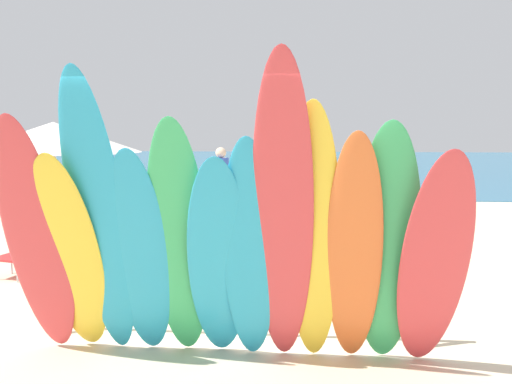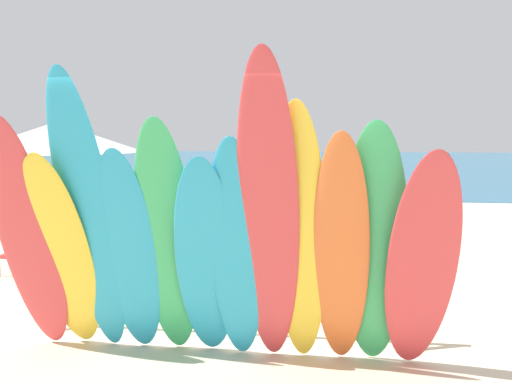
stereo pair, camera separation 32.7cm
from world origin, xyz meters
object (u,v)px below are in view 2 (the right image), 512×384
object	(u,v)px
surfboard_teal_6	(237,254)
surfboard_yellow_8	(300,240)
surfboard_teal_3	(130,255)
beach_chair_red	(28,244)
surfboard_yellow_1	(62,255)
surfboard_red_11	(422,266)
surfboard_teal_2	(89,220)
surfboard_orange_9	(341,254)
beachgoer_strolling	(231,180)
surfboard_green_4	(167,243)
surfboard_red_7	(269,219)
beachgoer_by_water	(367,203)
surfboard_rack	(230,285)
surfboard_red_0	(28,239)
surfboard_teal_5	(206,261)
surfboard_green_10	(374,250)
beach_umbrella	(56,137)

from	to	relation	value
surfboard_teal_6	surfboard_yellow_8	world-z (taller)	surfboard_yellow_8
surfboard_teal_3	beach_chair_red	size ratio (longest dim) A/B	2.48
surfboard_yellow_1	surfboard_red_11	world-z (taller)	surfboard_red_11
surfboard_teal_2	surfboard_orange_9	bearing A→B (deg)	3.45
surfboard_teal_2	beachgoer_strolling	world-z (taller)	surfboard_teal_2
surfboard_green_4	surfboard_red_7	xyz separation A→B (m)	(0.92, -0.15, 0.25)
surfboard_teal_6	beachgoer_by_water	size ratio (longest dim) A/B	1.27
surfboard_rack	surfboard_red_0	distance (m)	1.93
surfboard_yellow_8	surfboard_orange_9	bearing A→B (deg)	4.97
surfboard_orange_9	beachgoer_by_water	size ratio (longest dim) A/B	1.30
surfboard_yellow_8	beach_chair_red	distance (m)	5.14
beachgoer_strolling	surfboard_red_7	bearing A→B (deg)	-158.45
surfboard_yellow_8	surfboard_teal_5	bearing A→B (deg)	-179.63
surfboard_yellow_1	surfboard_teal_2	bearing A→B (deg)	-15.24
surfboard_red_0	beachgoer_strolling	distance (m)	7.54
surfboard_teal_3	surfboard_red_7	world-z (taller)	surfboard_red_7
surfboard_orange_9	surfboard_red_11	size ratio (longest dim) A/B	1.05
surfboard_rack	surfboard_orange_9	world-z (taller)	surfboard_orange_9
surfboard_green_10	beachgoer_by_water	world-z (taller)	surfboard_green_10
surfboard_teal_5	surfboard_teal_6	size ratio (longest dim) A/B	0.94
surfboard_orange_9	beach_chair_red	distance (m)	5.40
surfboard_rack	beach_chair_red	world-z (taller)	beach_chair_red
beach_umbrella	surfboard_green_10	bearing A→B (deg)	-26.40
surfboard_yellow_1	surfboard_green_10	distance (m)	2.78
surfboard_rack	surfboard_teal_6	size ratio (longest dim) A/B	1.76
surfboard_rack	surfboard_green_4	size ratio (longest dim) A/B	1.64
surfboard_teal_6	beach_umbrella	bearing A→B (deg)	141.76
surfboard_green_10	beachgoer_strolling	bearing A→B (deg)	113.71
surfboard_teal_3	surfboard_red_11	size ratio (longest dim) A/B	0.98
surfboard_red_0	surfboard_yellow_1	distance (m)	0.32
surfboard_red_7	surfboard_yellow_1	bearing A→B (deg)	175.30
surfboard_teal_2	surfboard_teal_3	bearing A→B (deg)	21.96
surfboard_green_10	beachgoer_by_water	distance (m)	4.03
surfboard_teal_6	surfboard_green_4	bearing A→B (deg)	175.19
surfboard_green_4	surfboard_red_7	world-z (taller)	surfboard_red_7
surfboard_yellow_8	surfboard_orange_9	xyz separation A→B (m)	(0.35, 0.02, -0.12)
surfboard_green_4	surfboard_yellow_8	bearing A→B (deg)	-4.60
surfboard_yellow_1	surfboard_teal_3	bearing A→B (deg)	3.42
surfboard_red_11	beachgoer_strolling	xyz separation A→B (m)	(-3.00, 7.49, 0.01)
surfboard_rack	surfboard_teal_3	world-z (taller)	surfboard_teal_3
surfboard_red_7	surfboard_orange_9	distance (m)	0.69
surfboard_orange_9	surfboard_green_10	world-z (taller)	surfboard_green_10
surfboard_teal_2	beachgoer_by_water	world-z (taller)	surfboard_teal_2
surfboard_rack	surfboard_red_7	world-z (taller)	surfboard_red_7
surfboard_teal_5	beach_chair_red	world-z (taller)	surfboard_teal_5
surfboard_yellow_1	surfboard_yellow_8	bearing A→B (deg)	-0.26
surfboard_red_7	beachgoer_by_water	xyz separation A→B (m)	(1.02, 4.20, -0.38)
surfboard_orange_9	surfboard_red_11	xyz separation A→B (m)	(0.66, -0.05, -0.07)
surfboard_yellow_1	surfboard_rack	bearing A→B (deg)	25.15
surfboard_rack	surfboard_teal_3	xyz separation A→B (m)	(-0.79, -0.63, 0.42)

